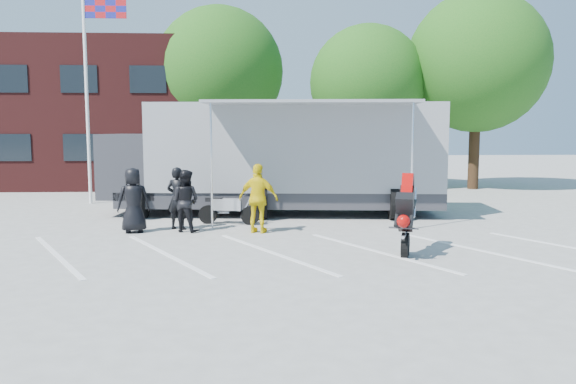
{
  "coord_description": "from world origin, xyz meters",
  "views": [
    {
      "loc": [
        -0.09,
        -11.46,
        2.77
      ],
      "look_at": [
        0.58,
        1.8,
        1.3
      ],
      "focal_mm": 35.0,
      "sensor_mm": 36.0,
      "label": 1
    }
  ],
  "objects": [
    {
      "name": "spectator_leather_b",
      "position": [
        -2.38,
        4.19,
        0.88
      ],
      "size": [
        0.74,
        0.6,
        1.75
      ],
      "primitive_type": "imported",
      "rotation": [
        0.0,
        0.0,
        2.82
      ],
      "color": "black",
      "rests_on": "ground"
    },
    {
      "name": "office_building",
      "position": [
        -10.0,
        18.0,
        3.5
      ],
      "size": [
        18.0,
        8.0,
        7.0
      ],
      "primitive_type": "cube",
      "color": "#451716",
      "rests_on": "ground"
    },
    {
      "name": "tree_left",
      "position": [
        -2.0,
        16.0,
        5.57
      ],
      "size": [
        6.12,
        6.12,
        8.64
      ],
      "color": "#382314",
      "rests_on": "ground"
    },
    {
      "name": "flagpole",
      "position": [
        -6.24,
        10.0,
        5.05
      ],
      "size": [
        1.61,
        0.12,
        8.0
      ],
      "color": "white",
      "rests_on": "ground"
    },
    {
      "name": "ground",
      "position": [
        0.0,
        0.0,
        0.0
      ],
      "size": [
        100.0,
        100.0,
        0.0
      ],
      "primitive_type": "plane",
      "color": "#A6A5A0",
      "rests_on": "ground"
    },
    {
      "name": "spectator_leather_a",
      "position": [
        -3.5,
        3.77,
        0.88
      ],
      "size": [
        0.99,
        0.79,
        1.77
      ],
      "primitive_type": "imported",
      "rotation": [
        0.0,
        0.0,
        3.44
      ],
      "color": "black",
      "rests_on": "ground"
    },
    {
      "name": "transporter_truck",
      "position": [
        0.59,
        6.96,
        0.0
      ],
      "size": [
        11.82,
        6.45,
        3.62
      ],
      "primitive_type": null,
      "rotation": [
        0.0,
        0.0,
        -0.09
      ],
      "color": "gray",
      "rests_on": "ground"
    },
    {
      "name": "tree_mid",
      "position": [
        5.0,
        15.0,
        4.94
      ],
      "size": [
        5.44,
        5.44,
        7.68
      ],
      "color": "#382314",
      "rests_on": "ground"
    },
    {
      "name": "stunt_bike_rider",
      "position": [
        3.31,
        1.08,
        0.0
      ],
      "size": [
        1.33,
        1.87,
        2.0
      ],
      "primitive_type": null,
      "rotation": [
        0.0,
        0.0,
        -0.35
      ],
      "color": "black",
      "rests_on": "ground"
    },
    {
      "name": "tree_right",
      "position": [
        10.0,
        14.5,
        5.88
      ],
      "size": [
        6.46,
        6.46,
        9.12
      ],
      "color": "#382314",
      "rests_on": "ground"
    },
    {
      "name": "spectator_hivis",
      "position": [
        -0.12,
        3.54,
        0.94
      ],
      "size": [
        1.19,
        0.79,
        1.87
      ],
      "primitive_type": "imported",
      "rotation": [
        0.0,
        0.0,
        2.8
      ],
      "color": "yellow",
      "rests_on": "ground"
    },
    {
      "name": "parked_motorcycle",
      "position": [
        -1.0,
        4.97,
        0.0
      ],
      "size": [
        1.96,
        0.99,
        0.98
      ],
      "primitive_type": null,
      "rotation": [
        0.0,
        0.0,
        1.37
      ],
      "color": "silver",
      "rests_on": "ground"
    },
    {
      "name": "parking_bay_lines",
      "position": [
        0.0,
        1.0,
        0.01
      ],
      "size": [
        18.09,
        13.33,
        0.01
      ],
      "primitive_type": "cube",
      "rotation": [
        0.0,
        0.0,
        0.52
      ],
      "color": "white",
      "rests_on": "ground"
    },
    {
      "name": "spectator_leather_c",
      "position": [
        -2.12,
        3.83,
        0.85
      ],
      "size": [
        1.01,
        0.92,
        1.7
      ],
      "primitive_type": "imported",
      "rotation": [
        0.0,
        0.0,
        2.74
      ],
      "color": "black",
      "rests_on": "ground"
    }
  ]
}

